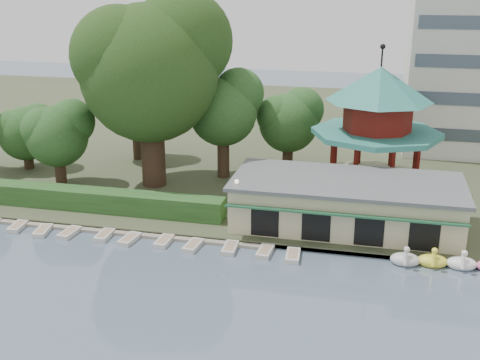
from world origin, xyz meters
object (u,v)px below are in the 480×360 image
(dock, at_px, (75,226))
(big_tree, at_px, (151,63))
(boathouse, at_px, (346,202))
(pavilion, at_px, (378,116))

(dock, xyz_separation_m, big_tree, (3.18, 11.01, 12.16))
(boathouse, bearing_deg, big_tree, 161.67)
(boathouse, bearing_deg, pavilion, 78.72)
(big_tree, bearing_deg, dock, -106.09)
(dock, bearing_deg, big_tree, 73.91)
(dock, xyz_separation_m, pavilion, (24.00, 14.80, 7.36))
(dock, relative_size, boathouse, 1.83)
(pavilion, bearing_deg, boathouse, -101.28)
(boathouse, xyz_separation_m, big_tree, (-18.82, 6.24, 9.91))
(dock, distance_m, big_tree, 16.71)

